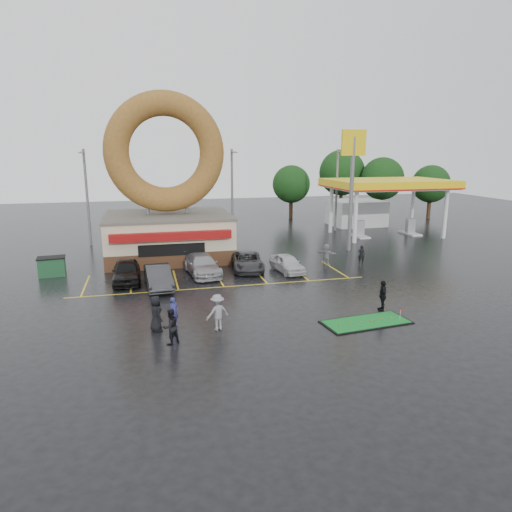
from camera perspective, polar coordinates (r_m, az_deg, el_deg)
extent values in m
plane|color=black|center=(27.25, -2.77, -5.90)|extent=(120.00, 120.00, 0.00)
cube|color=#472B19|center=(39.23, -10.78, 0.69)|extent=(10.00, 8.00, 1.20)
cube|color=beige|center=(38.90, -10.89, 3.21)|extent=(10.00, 8.00, 2.30)
cube|color=#59544C|center=(38.71, -10.97, 5.03)|extent=(10.20, 8.20, 0.20)
cube|color=maroon|center=(34.63, -10.50, 2.45)|extent=(9.00, 0.60, 0.60)
cylinder|color=slate|center=(38.58, -13.40, 5.94)|extent=(0.30, 0.30, 1.20)
cylinder|color=slate|center=(38.74, -8.64, 6.17)|extent=(0.30, 0.30, 1.20)
torus|color=brown|center=(38.36, -11.30, 12.60)|extent=(9.60, 2.00, 9.60)
cylinder|color=silver|center=(45.40, 12.33, 4.72)|extent=(0.40, 0.40, 5.00)
cylinder|color=silver|center=(50.58, 22.60, 4.85)|extent=(0.40, 0.40, 5.00)
cylinder|color=silver|center=(50.80, 9.36, 5.71)|extent=(0.40, 0.40, 5.00)
cylinder|color=silver|center=(55.48, 18.96, 5.79)|extent=(0.40, 0.40, 5.00)
cube|color=silver|center=(50.08, 16.17, 8.43)|extent=(12.00, 8.00, 0.50)
cube|color=yellow|center=(50.06, 16.19, 8.78)|extent=(12.30, 8.30, 0.70)
cube|color=#99999E|center=(49.17, 12.81, 3.43)|extent=(0.90, 0.60, 1.60)
cube|color=#99999E|center=(52.12, 18.74, 3.60)|extent=(0.90, 0.60, 1.60)
cube|color=silver|center=(56.61, 12.42, 5.30)|extent=(6.00, 5.00, 3.00)
cylinder|color=slate|center=(41.56, 11.82, 7.48)|extent=(0.36, 0.36, 10.00)
cube|color=yellow|center=(41.38, 12.11, 13.69)|extent=(2.20, 0.30, 2.20)
cylinder|color=slate|center=(45.80, -20.34, 6.81)|extent=(0.24, 0.24, 9.00)
cylinder|color=slate|center=(44.60, -20.91, 12.04)|extent=(0.12, 2.00, 0.12)
cube|color=slate|center=(43.61, -21.06, 11.96)|extent=(0.40, 0.18, 0.12)
cylinder|color=slate|center=(47.36, -3.00, 7.78)|extent=(0.24, 0.24, 9.00)
cylinder|color=slate|center=(46.17, -2.82, 12.86)|extent=(0.12, 2.00, 0.12)
cube|color=slate|center=(45.19, -2.57, 12.80)|extent=(0.40, 0.18, 0.12)
cylinder|color=slate|center=(51.90, 10.04, 8.06)|extent=(0.24, 0.24, 9.00)
cylinder|color=slate|center=(50.80, 10.69, 12.68)|extent=(0.12, 2.00, 0.12)
cube|color=slate|center=(49.90, 11.17, 12.60)|extent=(0.40, 0.18, 0.12)
cylinder|color=#332114|center=(63.78, 15.31, 5.93)|extent=(0.50, 0.50, 2.88)
sphere|color=black|center=(63.46, 15.51, 9.30)|extent=(5.60, 5.60, 5.60)
cylinder|color=#332114|center=(65.27, 20.78, 5.54)|extent=(0.50, 0.50, 2.52)
sphere|color=black|center=(64.97, 21.02, 8.41)|extent=(4.90, 4.90, 4.90)
cylinder|color=#332114|center=(65.52, 10.54, 6.51)|extent=(0.50, 0.50, 3.24)
sphere|color=black|center=(65.19, 10.70, 10.20)|extent=(6.30, 6.30, 6.30)
cylinder|color=#332114|center=(60.82, 4.38, 5.86)|extent=(0.50, 0.50, 2.52)
sphere|color=black|center=(60.50, 4.43, 8.95)|extent=(4.90, 4.90, 4.90)
imported|color=black|center=(32.46, -15.89, -1.84)|extent=(1.89, 4.59, 1.56)
imported|color=#313134|center=(30.63, -12.11, -2.59)|extent=(1.90, 4.59, 1.48)
imported|color=#9F9FA4|center=(33.40, -6.76, -1.10)|extent=(2.60, 5.24, 1.46)
imported|color=#313134|center=(34.41, -1.08, -0.69)|extent=(2.84, 5.06, 1.34)
imported|color=silver|center=(33.96, 3.92, -0.92)|extent=(2.06, 4.06, 1.32)
imported|color=navy|center=(23.84, -10.21, -6.92)|extent=(0.68, 0.64, 1.56)
imported|color=black|center=(21.81, -10.63, -8.68)|extent=(1.04, 0.98, 1.70)
imported|color=gray|center=(23.10, -4.83, -7.02)|extent=(1.36, 1.04, 1.87)
imported|color=black|center=(23.41, -12.42, -7.05)|extent=(0.90, 1.06, 1.84)
imported|color=black|center=(26.74, 15.53, -4.77)|extent=(0.69, 1.11, 1.75)
imported|color=gray|center=(36.43, 8.79, 0.21)|extent=(1.53, 1.38, 1.69)
imported|color=black|center=(37.22, 13.03, 0.17)|extent=(0.66, 0.58, 1.52)
cube|color=#1C492A|center=(36.03, -24.15, -1.26)|extent=(1.92, 1.39, 1.30)
cube|color=black|center=(24.91, 13.60, -8.06)|extent=(4.84, 2.52, 0.05)
cube|color=#137327|center=(24.90, 13.60, -7.99)|extent=(4.60, 2.28, 0.03)
cylinder|color=silver|center=(25.64, 17.58, -7.01)|extent=(0.02, 0.02, 0.53)
cube|color=red|center=(25.61, 17.75, -6.54)|extent=(0.14, 0.01, 0.10)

